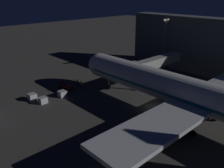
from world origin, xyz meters
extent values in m
plane|color=#383533|center=(0.00, 0.00, 0.00)|extent=(320.00, 320.00, 0.00)
cylinder|color=silver|center=(0.00, 9.39, 6.07)|extent=(6.11, 55.05, 6.11)
sphere|color=silver|center=(0.00, -18.14, 6.07)|extent=(5.99, 5.99, 5.99)
cube|color=#146670|center=(0.00, 9.39, 5.61)|extent=(6.17, 52.85, 0.50)
cube|color=black|center=(0.00, -16.31, 7.14)|extent=(3.36, 1.40, 0.90)
cube|color=#B7BABF|center=(0.00, 10.74, 5.00)|extent=(49.35, 7.81, 0.70)
cylinder|color=#B7BABF|center=(-9.44, 9.74, 3.21)|extent=(2.58, 5.01, 2.58)
cylinder|color=black|center=(-9.44, 7.23, 3.21)|extent=(2.19, 0.15, 2.19)
cylinder|color=#B7BABF|center=(9.44, 9.74, 3.21)|extent=(2.58, 5.01, 2.58)
cylinder|color=black|center=(9.44, 7.23, 3.21)|extent=(2.19, 0.15, 2.19)
cylinder|color=#B7BABF|center=(0.00, -14.64, 2.41)|extent=(0.28, 0.28, 2.41)
cylinder|color=black|center=(0.00, -14.64, 0.60)|extent=(0.45, 1.20, 1.20)
cylinder|color=#B7BABF|center=(-4.20, 11.74, 2.41)|extent=(0.28, 0.28, 2.41)
cylinder|color=black|center=(-4.20, 11.09, 0.60)|extent=(0.45, 1.20, 1.20)
cylinder|color=black|center=(-4.20, 12.39, 0.60)|extent=(0.45, 1.20, 1.20)
cylinder|color=#B7BABF|center=(4.20, 11.74, 2.41)|extent=(0.28, 0.28, 2.41)
cylinder|color=black|center=(4.20, 11.09, 0.60)|extent=(0.45, 1.20, 1.20)
cylinder|color=black|center=(4.20, 12.39, 0.60)|extent=(0.45, 1.20, 1.20)
cube|color=#9E9E99|center=(-13.54, -9.18, 6.07)|extent=(18.88, 2.60, 2.50)
cube|color=#9E9E99|center=(-4.10, -9.18, 6.07)|extent=(3.20, 3.40, 3.00)
cube|color=black|center=(-2.70, -9.18, 6.07)|extent=(0.70, 3.20, 2.70)
cylinder|color=#B7BABF|center=(-5.10, -9.18, 2.41)|extent=(0.56, 0.56, 4.82)
cylinder|color=black|center=(-5.70, -9.18, 0.30)|extent=(0.25, 0.60, 0.60)
cylinder|color=black|center=(-4.50, -9.18, 0.30)|extent=(0.25, 0.60, 0.60)
cylinder|color=#59595E|center=(-25.50, -15.71, 7.91)|extent=(0.40, 0.40, 15.82)
cube|color=#F9EFC6|center=(-26.40, -15.71, 16.07)|extent=(1.10, 0.50, 0.60)
cube|color=#F9EFC6|center=(-24.60, -15.71, 16.07)|extent=(1.10, 0.50, 0.60)
cube|color=maroon|center=(8.01, -22.81, 0.70)|extent=(1.60, 4.46, 0.70)
cube|color=black|center=(8.01, -22.81, 1.95)|extent=(0.90, 7.53, 3.01)
cylinder|color=black|center=(7.15, -24.37, 0.35)|extent=(0.24, 0.70, 0.70)
cylinder|color=black|center=(8.87, -24.37, 0.35)|extent=(0.24, 0.70, 0.70)
cylinder|color=black|center=(7.15, -21.25, 0.35)|extent=(0.24, 0.70, 0.70)
cylinder|color=black|center=(8.87, -21.25, 0.35)|extent=(0.24, 0.70, 0.70)
cube|color=#B7BABF|center=(11.65, -18.96, 0.72)|extent=(1.81, 1.77, 1.44)
cube|color=#B7BABF|center=(18.05, -22.00, 0.81)|extent=(1.80, 1.77, 1.62)
cube|color=#B7BABF|center=(17.03, -18.70, 0.72)|extent=(1.76, 1.62, 1.44)
cylinder|color=black|center=(4.18, -23.02, 0.44)|extent=(0.28, 0.28, 0.88)
cylinder|color=yellow|center=(4.18, -23.02, 1.17)|extent=(0.40, 0.40, 0.58)
sphere|color=tan|center=(4.18, -23.02, 1.59)|extent=(0.24, 0.24, 0.24)
sphere|color=white|center=(4.18, -23.02, 1.64)|extent=(0.23, 0.23, 0.23)
cylinder|color=black|center=(4.53, -20.74, 0.45)|extent=(0.28, 0.28, 0.91)
cylinder|color=yellow|center=(4.53, -20.74, 1.26)|extent=(0.40, 0.40, 0.70)
sphere|color=tan|center=(4.53, -20.74, 1.73)|extent=(0.24, 0.24, 0.24)
sphere|color=yellow|center=(4.53, -20.74, 1.78)|extent=(0.23, 0.23, 0.23)
cone|color=orange|center=(-2.20, -20.14, 0.28)|extent=(0.36, 0.36, 0.55)
cone|color=orange|center=(2.20, -20.14, 0.28)|extent=(0.36, 0.36, 0.55)
camera|label=1|loc=(40.19, 29.66, 24.41)|focal=38.81mm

